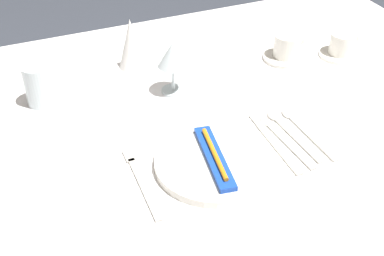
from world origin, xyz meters
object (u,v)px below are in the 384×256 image
at_px(dinner_knife, 275,144).
at_px(wine_glass_left, 172,57).
at_px(coffee_cup_right, 343,43).
at_px(drink_tumbler, 39,87).
at_px(fork_outer, 140,180).
at_px(napkin_folded, 131,44).
at_px(spoon_soup, 280,135).
at_px(coffee_cup_left, 287,45).
at_px(dinner_plate, 214,163).
at_px(spoon_tea, 302,128).
at_px(toothbrush_package, 214,157).
at_px(spoon_dessert, 287,130).

bearing_deg(dinner_knife, wine_glass_left, 113.75).
distance_m(coffee_cup_right, drink_tumbler, 0.86).
xyz_separation_m(fork_outer, napkin_folded, (0.13, 0.46, 0.07)).
relative_size(spoon_soup, coffee_cup_left, 2.16).
xyz_separation_m(fork_outer, dinner_knife, (0.32, -0.01, 0.00)).
bearing_deg(coffee_cup_left, wine_glass_left, -174.23).
relative_size(wine_glass_left, drink_tumbler, 1.31).
xyz_separation_m(dinner_plate, wine_glass_left, (0.03, 0.31, 0.09)).
relative_size(dinner_knife, spoon_tea, 1.09).
xyz_separation_m(dinner_knife, spoon_tea, (0.09, 0.03, -0.00)).
distance_m(coffee_cup_left, napkin_folded, 0.45).
relative_size(dinner_plate, coffee_cup_right, 2.74).
distance_m(spoon_tea, wine_glass_left, 0.37).
bearing_deg(coffee_cup_left, toothbrush_package, -138.44).
height_order(wine_glass_left, drink_tumbler, wine_glass_left).
distance_m(dinner_plate, coffee_cup_right, 0.63).
bearing_deg(spoon_dessert, dinner_knife, -145.37).
distance_m(spoon_soup, wine_glass_left, 0.33).
bearing_deg(drink_tumbler, coffee_cup_right, -6.05).
relative_size(spoon_soup, wine_glass_left, 1.50).
relative_size(spoon_dessert, drink_tumbler, 1.97).
relative_size(coffee_cup_left, napkin_folded, 0.67).
bearing_deg(spoon_soup, drink_tumbler, 143.81).
height_order(spoon_soup, coffee_cup_left, coffee_cup_left).
bearing_deg(fork_outer, drink_tumbler, 110.50).
bearing_deg(fork_outer, coffee_cup_left, 30.90).
xyz_separation_m(spoon_dessert, coffee_cup_right, (0.34, 0.25, 0.04)).
relative_size(toothbrush_package, wine_glass_left, 1.50).
distance_m(wine_glass_left, drink_tumbler, 0.34).
relative_size(fork_outer, drink_tumbler, 2.10).
relative_size(toothbrush_package, spoon_tea, 1.00).
xyz_separation_m(spoon_tea, napkin_folded, (-0.28, 0.44, 0.07)).
height_order(dinner_plate, coffee_cup_left, coffee_cup_left).
distance_m(spoon_tea, coffee_cup_right, 0.40).
xyz_separation_m(dinner_knife, drink_tumbler, (-0.46, 0.38, 0.05)).
xyz_separation_m(coffee_cup_left, wine_glass_left, (-0.37, -0.04, 0.06)).
height_order(fork_outer, spoon_soup, spoon_soup).
height_order(fork_outer, dinner_knife, same).
xyz_separation_m(toothbrush_package, drink_tumbler, (-0.30, 0.39, 0.02)).
bearing_deg(drink_tumbler, toothbrush_package, -52.46).
bearing_deg(spoon_tea, napkin_folded, 122.80).
bearing_deg(dinner_plate, coffee_cup_right, 28.61).
relative_size(dinner_plate, coffee_cup_left, 2.65).
relative_size(dinner_plate, spoon_dessert, 1.22).
distance_m(spoon_tea, drink_tumbler, 0.66).
bearing_deg(wine_glass_left, spoon_tea, -50.59).
distance_m(fork_outer, coffee_cup_right, 0.77).
bearing_deg(dinner_plate, drink_tumbler, 127.54).
relative_size(dinner_knife, spoon_dessert, 1.09).
bearing_deg(spoon_soup, coffee_cup_right, 36.01).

